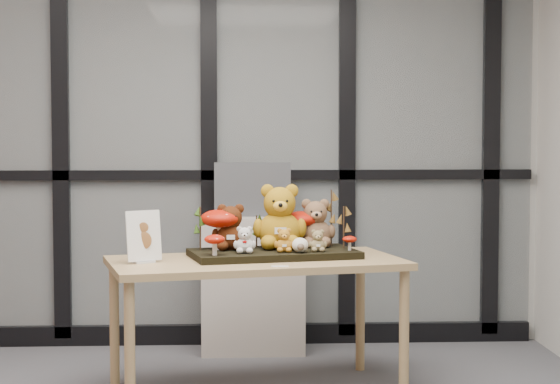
{
  "coord_description": "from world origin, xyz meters",
  "views": [
    {
      "loc": [
        0.57,
        -3.75,
        1.34
      ],
      "look_at": [
        0.82,
        1.26,
        1.02
      ],
      "focal_mm": 65.0,
      "sensor_mm": 36.0,
      "label": 1
    }
  ],
  "objects": [
    {
      "name": "mushroom_back_left",
      "position": [
        0.53,
        1.42,
        0.83
      ],
      "size": [
        0.21,
        0.21,
        0.23
      ],
      "primitive_type": null,
      "color": "#A11305",
      "rests_on": "diorama_tray"
    },
    {
      "name": "room_shell",
      "position": [
        0.0,
        0.0,
        1.68
      ],
      "size": [
        5.0,
        5.0,
        5.0
      ],
      "color": "#B5B3AB",
      "rests_on": "floor"
    },
    {
      "name": "mushroom_front_right",
      "position": [
        1.18,
        1.35,
        0.76
      ],
      "size": [
        0.07,
        0.07,
        0.08
      ],
      "primitive_type": null,
      "color": "#A11305",
      "rests_on": "diorama_tray"
    },
    {
      "name": "sprig_dry_mid_right",
      "position": [
        1.16,
        1.44,
        0.82
      ],
      "size": [
        0.05,
        0.05,
        0.22
      ],
      "primitive_type": null,
      "color": "brown",
      "rests_on": "diorama_tray"
    },
    {
      "name": "sprig_green_far_left",
      "position": [
        0.42,
        1.4,
        0.83
      ],
      "size": [
        0.05,
        0.05,
        0.22
      ],
      "primitive_type": null,
      "color": "#1C380C",
      "rests_on": "diorama_tray"
    },
    {
      "name": "plush_cream_hedgehog",
      "position": [
        0.93,
        1.27,
        0.76
      ],
      "size": [
        0.07,
        0.07,
        0.08
      ],
      "primitive_type": null,
      "rotation": [
        0.0,
        0.0,
        0.22
      ],
      "color": "white",
      "rests_on": "diorama_tray"
    },
    {
      "name": "bear_small_yellow",
      "position": [
        0.85,
        1.29,
        0.78
      ],
      "size": [
        0.12,
        0.11,
        0.13
      ],
      "primitive_type": null,
      "rotation": [
        0.0,
        0.0,
        0.22
      ],
      "color": "#BB781E",
      "rests_on": "diorama_tray"
    },
    {
      "name": "bear_beige_small",
      "position": [
        1.02,
        1.31,
        0.78
      ],
      "size": [
        0.11,
        0.1,
        0.12
      ],
      "primitive_type": null,
      "rotation": [
        0.0,
        0.0,
        0.22
      ],
      "color": "olive",
      "rests_on": "diorama_tray"
    },
    {
      "name": "monitor",
      "position": [
        0.71,
        2.27,
        0.97
      ],
      "size": [
        0.46,
        0.05,
        0.32
      ],
      "color": "#494C50",
      "rests_on": "cabinet"
    },
    {
      "name": "glass_partition",
      "position": [
        -0.0,
        2.47,
        1.42
      ],
      "size": [
        4.9,
        0.06,
        2.78
      ],
      "color": "#2D383F",
      "rests_on": "floor"
    },
    {
      "name": "cabinet",
      "position": [
        0.71,
        2.25,
        0.41
      ],
      "size": [
        0.61,
        0.35,
        0.81
      ],
      "primitive_type": "cube",
      "color": "#A79E95",
      "rests_on": "floor"
    },
    {
      "name": "bear_pooh_yellow",
      "position": [
        0.83,
        1.46,
        0.9
      ],
      "size": [
        0.33,
        0.31,
        0.37
      ],
      "primitive_type": null,
      "rotation": [
        0.0,
        0.0,
        0.22
      ],
      "color": "#A97812",
      "rests_on": "diorama_tray"
    },
    {
      "name": "sprig_dry_far_right",
      "position": [
        1.11,
        1.54,
        0.87
      ],
      "size": [
        0.05,
        0.05,
        0.3
      ],
      "primitive_type": null,
      "color": "brown",
      "rests_on": "diorama_tray"
    },
    {
      "name": "sign_holder",
      "position": [
        0.15,
        1.19,
        0.8
      ],
      "size": [
        0.17,
        0.12,
        0.26
      ],
      "rotation": [
        0.0,
        0.0,
        0.51
      ],
      "color": "silver",
      "rests_on": "display_table"
    },
    {
      "name": "bear_brown_medium",
      "position": [
        0.58,
        1.41,
        0.84
      ],
      "size": [
        0.23,
        0.22,
        0.26
      ],
      "primitive_type": null,
      "rotation": [
        0.0,
        0.0,
        0.22
      ],
      "color": "#421B0A",
      "rests_on": "diorama_tray"
    },
    {
      "name": "sprig_green_centre",
      "position": [
        0.71,
        1.52,
        0.8
      ],
      "size": [
        0.05,
        0.05,
        0.17
      ],
      "primitive_type": null,
      "color": "#1C380C",
      "rests_on": "diorama_tray"
    },
    {
      "name": "sprig_green_mid_left",
      "position": [
        0.54,
        1.47,
        0.82
      ],
      "size": [
        0.05,
        0.05,
        0.21
      ],
      "primitive_type": null,
      "color": "#1C380C",
      "rests_on": "diorama_tray"
    },
    {
      "name": "bear_tan_back",
      "position": [
        1.02,
        1.53,
        0.85
      ],
      "size": [
        0.25,
        0.23,
        0.28
      ],
      "primitive_type": null,
      "rotation": [
        0.0,
        0.0,
        0.22
      ],
      "color": "brown",
      "rests_on": "diorama_tray"
    },
    {
      "name": "display_table",
      "position": [
        0.7,
        1.3,
        0.61
      ],
      "size": [
        1.57,
        1.03,
        0.68
      ],
      "rotation": [
        0.0,
        0.0,
        0.22
      ],
      "color": "tan",
      "rests_on": "floor"
    },
    {
      "name": "bear_white_bow",
      "position": [
        0.65,
        1.27,
        0.79
      ],
      "size": [
        0.13,
        0.12,
        0.15
      ],
      "primitive_type": null,
      "rotation": [
        0.0,
        0.0,
        0.22
      ],
      "color": "silver",
      "rests_on": "diorama_tray"
    },
    {
      "name": "mushroom_front_left",
      "position": [
        0.5,
        1.18,
        0.77
      ],
      "size": [
        0.1,
        0.1,
        0.11
      ],
      "primitive_type": null,
      "color": "#A11305",
      "rests_on": "diorama_tray"
    },
    {
      "name": "label_card",
      "position": [
        0.81,
        1.02,
        0.68
      ],
      "size": [
        0.08,
        0.03,
        0.0
      ],
      "primitive_type": "cube",
      "color": "white",
      "rests_on": "display_table"
    },
    {
      "name": "mushroom_back_right",
      "position": [
        0.95,
        1.54,
        0.82
      ],
      "size": [
        0.18,
        0.18,
        0.2
      ],
      "primitive_type": null,
      "color": "#A11305",
      "rests_on": "diorama_tray"
    },
    {
      "name": "diorama_tray",
      "position": [
        0.8,
        1.37,
        0.7
      ],
      "size": [
        0.9,
        0.59,
        0.04
      ],
      "primitive_type": "cube",
      "rotation": [
        0.0,
        0.0,
        0.22
      ],
      "color": "black",
      "rests_on": "display_table"
    }
  ]
}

